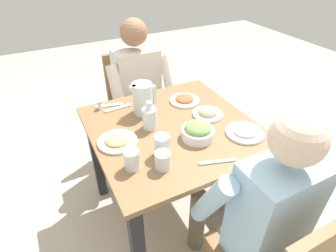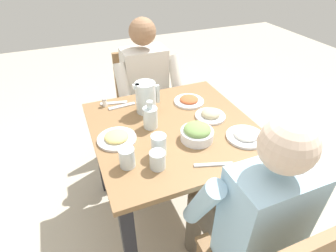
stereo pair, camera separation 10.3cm
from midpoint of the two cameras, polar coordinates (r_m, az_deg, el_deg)
ground_plane at (r=2.05m, az=2.49°, el=-17.34°), size 8.00×8.00×0.00m
dining_table at (r=1.61m, az=3.04°, el=-3.82°), size 0.90×0.90×0.74m
chair_far at (r=2.30m, az=-4.18°, el=5.74°), size 0.40×0.40×0.88m
diner_near at (r=1.29m, az=18.56°, el=-16.71°), size 0.48×0.53×1.18m
diner_far at (r=2.05m, az=-2.52°, el=6.73°), size 0.48×0.53×1.18m
water_pitcher at (r=1.62m, az=-2.84°, el=6.00°), size 0.16×0.12×0.19m
salad_bowl at (r=1.43m, az=8.18°, el=-1.45°), size 0.17×0.17×0.09m
plate_rice_curry at (r=1.76m, az=6.10°, el=5.34°), size 0.19×0.19×0.04m
plate_beans at (r=1.63m, az=10.70°, el=2.34°), size 0.18×0.18×0.05m
plate_fries at (r=1.44m, az=-8.75°, el=-2.38°), size 0.20×0.20×0.04m
plate_yoghurt at (r=1.51m, az=17.92°, el=-1.95°), size 0.21×0.21×0.04m
water_glass_near_right at (r=1.25m, az=0.17°, el=-7.19°), size 0.07×0.07×0.09m
water_glass_far_left at (r=1.26m, az=-6.29°, el=-6.66°), size 0.07×0.07×0.10m
water_glass_near_left at (r=1.31m, az=0.29°, el=-4.11°), size 0.07×0.07×0.11m
oil_carafe at (r=1.50m, az=-1.75°, el=1.58°), size 0.08×0.08×0.16m
salt_shaker at (r=1.74m, az=-11.54°, el=4.90°), size 0.03×0.03×0.05m
fork_near at (r=1.77m, az=-9.67°, el=4.75°), size 0.17×0.06×0.01m
knife_near at (r=1.31m, az=11.76°, el=-7.98°), size 0.18×0.07×0.01m
fork_far at (r=1.73m, az=-7.97°, el=4.13°), size 0.17×0.04×0.01m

